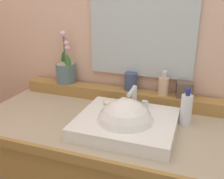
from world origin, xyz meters
TOP-DOWN VIEW (x-y plane):
  - wall_back at (0.00, 0.42)m, footprint 3.01×0.20m
  - back_ledge at (0.00, 0.26)m, footprint 1.18×0.09m
  - sink_basin at (0.14, -0.07)m, footprint 0.45×0.39m
  - soap_bar at (0.02, 0.05)m, footprint 0.07×0.04m
  - potted_plant at (-0.35, 0.27)m, footprint 0.12×0.12m
  - soap_dispenser at (0.26, 0.26)m, footprint 0.06×0.06m
  - tumbler_cup at (0.07, 0.27)m, footprint 0.07×0.07m
  - trinket_box at (0.37, 0.26)m, footprint 0.09×0.08m
  - lotion_bottle at (0.39, 0.09)m, footprint 0.05×0.06m
  - mirror at (0.11, 0.31)m, footprint 0.59×0.02m

SIDE VIEW (x-z plane):
  - sink_basin at x=0.14m, z-range 0.72..1.01m
  - back_ledge at x=0.00m, z-range 0.85..0.92m
  - soap_bar at x=0.02m, z-range 0.91..0.93m
  - lotion_bottle at x=0.39m, z-range 0.83..1.02m
  - trinket_box at x=0.37m, z-range 0.92..1.00m
  - tumbler_cup at x=0.07m, z-range 0.92..1.02m
  - soap_dispenser at x=0.26m, z-range 0.90..1.04m
  - potted_plant at x=-0.35m, z-range 0.84..1.16m
  - mirror at x=0.11m, z-range 1.00..1.45m
  - wall_back at x=0.00m, z-range 0.00..2.51m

